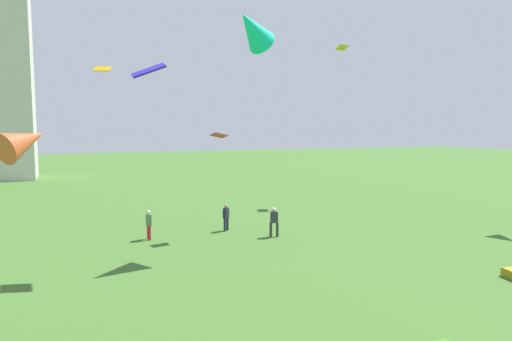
% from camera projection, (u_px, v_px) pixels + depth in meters
% --- Properties ---
extents(person_0, '(0.25, 0.51, 1.65)m').
position_uv_depth(person_0, '(149.00, 223.00, 24.15)').
color(person_0, red).
rests_on(person_0, ground_plane).
extents(person_3, '(0.51, 0.41, 1.69)m').
position_uv_depth(person_3, '(274.00, 220.00, 24.79)').
color(person_3, '#2D3338').
rests_on(person_3, ground_plane).
extents(person_4, '(0.47, 0.47, 1.62)m').
position_uv_depth(person_4, '(226.00, 216.00, 26.25)').
color(person_4, '#1E2333').
rests_on(person_4, ground_plane).
extents(kite_flying_0, '(0.96, 0.80, 0.32)m').
position_uv_depth(kite_flying_0, '(102.00, 69.00, 22.41)').
color(kite_flying_0, '#CD9607').
extents(kite_flying_1, '(1.48, 1.25, 0.88)m').
position_uv_depth(kite_flying_1, '(149.00, 70.00, 19.18)').
color(kite_flying_1, '#2719B5').
extents(kite_flying_2, '(1.01, 0.77, 0.36)m').
position_uv_depth(kite_flying_2, '(219.00, 135.00, 24.63)').
color(kite_flying_2, '#BC3529').
extents(kite_flying_3, '(2.93, 2.58, 2.35)m').
position_uv_depth(kite_flying_3, '(253.00, 29.00, 21.82)').
color(kite_flying_3, '#0FD1A7').
extents(kite_flying_5, '(0.97, 1.23, 0.35)m').
position_uv_depth(kite_flying_5, '(342.00, 48.00, 36.54)').
color(kite_flying_5, '#BDB80E').
extents(kite_flying_6, '(3.02, 2.90, 2.22)m').
position_uv_depth(kite_flying_6, '(24.00, 141.00, 20.86)').
color(kite_flying_6, '#CA5129').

